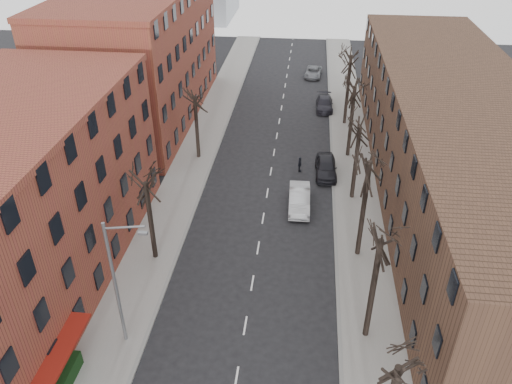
% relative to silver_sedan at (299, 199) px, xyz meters
% --- Properties ---
extents(sidewalk_left, '(4.00, 90.00, 0.15)m').
position_rel_silver_sedan_xyz_m(sidewalk_left, '(-10.95, 9.01, -0.77)').
color(sidewalk_left, gray).
rests_on(sidewalk_left, ground).
extents(sidewalk_right, '(4.00, 90.00, 0.15)m').
position_rel_silver_sedan_xyz_m(sidewalk_right, '(5.05, 9.01, -0.77)').
color(sidewalk_right, gray).
rests_on(sidewalk_right, ground).
extents(building_left_near, '(12.00, 26.00, 12.00)m').
position_rel_silver_sedan_xyz_m(building_left_near, '(-18.95, -10.99, 5.16)').
color(building_left_near, brown).
rests_on(building_left_near, ground).
extents(building_left_far, '(12.00, 28.00, 14.00)m').
position_rel_silver_sedan_xyz_m(building_left_far, '(-18.95, 18.01, 6.16)').
color(building_left_far, brown).
rests_on(building_left_far, ground).
extents(building_right, '(12.00, 50.00, 10.00)m').
position_rel_silver_sedan_xyz_m(building_right, '(13.05, 4.01, 4.16)').
color(building_right, '#4C3123').
rests_on(building_right, ground).
extents(tree_right_b, '(5.20, 5.20, 10.80)m').
position_rel_silver_sedan_xyz_m(tree_right_b, '(4.65, -13.99, -0.84)').
color(tree_right_b, black).
rests_on(tree_right_b, ground).
extents(tree_right_c, '(5.20, 5.20, 11.60)m').
position_rel_silver_sedan_xyz_m(tree_right_c, '(4.65, -5.99, -0.84)').
color(tree_right_c, black).
rests_on(tree_right_c, ground).
extents(tree_right_d, '(5.20, 5.20, 10.00)m').
position_rel_silver_sedan_xyz_m(tree_right_d, '(4.65, 2.01, -0.84)').
color(tree_right_d, black).
rests_on(tree_right_d, ground).
extents(tree_right_e, '(5.20, 5.20, 10.80)m').
position_rel_silver_sedan_xyz_m(tree_right_e, '(4.65, 10.01, -0.84)').
color(tree_right_e, black).
rests_on(tree_right_e, ground).
extents(tree_right_f, '(5.20, 5.20, 11.60)m').
position_rel_silver_sedan_xyz_m(tree_right_f, '(4.65, 18.01, -0.84)').
color(tree_right_f, black).
rests_on(tree_right_f, ground).
extents(tree_left_a, '(5.20, 5.20, 9.50)m').
position_rel_silver_sedan_xyz_m(tree_left_a, '(-10.55, -7.99, -0.84)').
color(tree_left_a, black).
rests_on(tree_left_a, ground).
extents(tree_left_b, '(5.20, 5.20, 9.50)m').
position_rel_silver_sedan_xyz_m(tree_left_b, '(-10.55, 8.01, -0.84)').
color(tree_left_b, black).
rests_on(tree_left_b, ground).
extents(streetlight, '(2.45, 0.22, 9.03)m').
position_rel_silver_sedan_xyz_m(streetlight, '(-9.98, -15.99, 4.17)').
color(streetlight, slate).
rests_on(streetlight, ground).
extents(silver_sedan, '(1.93, 5.16, 1.68)m').
position_rel_silver_sedan_xyz_m(silver_sedan, '(0.00, 0.00, 0.00)').
color(silver_sedan, '#A2A4A9').
rests_on(silver_sedan, ground).
extents(parked_car_near, '(2.14, 5.02, 1.69)m').
position_rel_silver_sedan_xyz_m(parked_car_near, '(2.35, 5.97, 0.00)').
color(parked_car_near, black).
rests_on(parked_car_near, ground).
extents(parked_car_mid, '(2.04, 4.95, 1.43)m').
position_rel_silver_sedan_xyz_m(parked_car_mid, '(2.35, 22.21, -0.12)').
color(parked_car_mid, black).
rests_on(parked_car_mid, ground).
extents(parked_car_far, '(2.62, 4.90, 1.31)m').
position_rel_silver_sedan_xyz_m(parked_car_far, '(0.85, 34.11, -0.19)').
color(parked_car_far, slate).
rests_on(parked_car_far, ground).
extents(pedestrian_crossing, '(0.45, 0.94, 1.56)m').
position_rel_silver_sedan_xyz_m(pedestrian_crossing, '(-0.18, 6.31, -0.06)').
color(pedestrian_crossing, black).
rests_on(pedestrian_crossing, ground).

